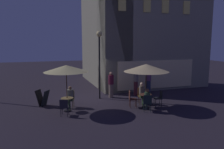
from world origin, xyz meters
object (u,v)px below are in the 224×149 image
menu_sandwich_board (43,98)px  cafe_table_0 (146,98)px  cafe_chair_3 (131,98)px  cafe_chair_4 (71,97)px  street_lamp_near_corner (99,49)px  patio_umbrella_0 (146,68)px  patron_seated_1 (142,92)px  cafe_chair_0 (147,102)px  cafe_chair_1 (159,97)px  patron_seated_0 (147,98)px  patron_standing_3 (136,82)px  patron_seated_2 (70,96)px  patron_standing_5 (149,81)px  patron_standing_4 (111,85)px  cafe_table_1 (67,102)px  cafe_chair_5 (64,106)px  cafe_chair_2 (141,94)px  patio_umbrella_1 (66,69)px

menu_sandwich_board → cafe_table_0: size_ratio=1.24×
cafe_chair_3 → cafe_chair_4: 3.44m
street_lamp_near_corner → patio_umbrella_0: street_lamp_near_corner is taller
patio_umbrella_0 → cafe_chair_3: (-0.78, 0.23, -1.68)m
menu_sandwich_board → patron_seated_1: size_ratio=0.71×
cafe_chair_0 → cafe_chair_4: 4.31m
cafe_chair_1 → patron_seated_0: (-1.03, -0.47, 0.12)m
patio_umbrella_0 → patron_standing_3: (0.63, 2.69, -1.31)m
menu_sandwich_board → cafe_chair_0: (5.22, -2.86, 0.08)m
patron_seated_2 → patron_standing_5: patron_standing_5 is taller
patron_seated_0 → patron_seated_2: 4.27m
patron_standing_5 → street_lamp_near_corner: bearing=-8.2°
patron_standing_4 → cafe_table_0: bearing=60.3°
cafe_table_1 → menu_sandwich_board: bearing=130.7°
cafe_chair_5 → patron_standing_3: size_ratio=0.47×
patron_standing_3 → patron_seated_2: bearing=-94.3°
menu_sandwich_board → cafe_chair_3: cafe_chair_3 is taller
street_lamp_near_corner → patron_standing_3: street_lamp_near_corner is taller
street_lamp_near_corner → patron_standing_5: (3.61, 0.12, -2.27)m
street_lamp_near_corner → patron_seated_0: (1.72, -3.32, -2.51)m
cafe_chair_2 → cafe_chair_3: (-0.90, -0.58, 0.01)m
cafe_table_0 → patron_seated_2: (-4.05, 1.27, 0.15)m
street_lamp_near_corner → patron_seated_2: street_lamp_near_corner is taller
patron_standing_3 → patron_standing_4: size_ratio=1.07×
patron_seated_0 → patron_standing_4: 3.47m
street_lamp_near_corner → cafe_chair_1: bearing=-46.1°
cafe_chair_0 → patio_umbrella_0: bearing=-0.0°
cafe_chair_2 → patron_seated_2: (-4.17, 0.47, 0.13)m
cafe_table_0 → patio_umbrella_0: patio_umbrella_0 is taller
cafe_table_1 → patio_umbrella_0: size_ratio=0.29×
cafe_chair_3 → cafe_chair_5: cafe_chair_3 is taller
patron_seated_0 → cafe_chair_0: bearing=-180.0°
cafe_table_0 → patron_seated_0: bearing=-110.6°
street_lamp_near_corner → cafe_chair_0: size_ratio=4.68×
cafe_chair_0 → patron_seated_2: patron_seated_2 is taller
patron_seated_2 → patron_standing_5: (5.71, 1.52, 0.24)m
menu_sandwich_board → patio_umbrella_1: 2.61m
cafe_chair_1 → cafe_chair_4: (-4.79, 1.58, -0.01)m
cafe_table_1 → patron_standing_4: (3.12, 2.06, 0.36)m
cafe_chair_3 → cafe_chair_5: bearing=-158.8°
patio_umbrella_0 → cafe_table_0: bearing=0.0°
cafe_chair_2 → cafe_chair_3: 1.07m
cafe_table_0 → menu_sandwich_board: bearing=159.5°
cafe_chair_0 → street_lamp_near_corner: bearing=46.2°
street_lamp_near_corner → patio_umbrella_0: 3.45m
menu_sandwich_board → patron_seated_1: 5.79m
patron_seated_2 → patron_standing_3: patron_standing_3 is taller
patio_umbrella_1 → patron_standing_5: (5.95, 2.16, -1.35)m
menu_sandwich_board → patron_standing_5: patron_standing_5 is taller
menu_sandwich_board → cafe_chair_4: (1.51, -0.66, 0.09)m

